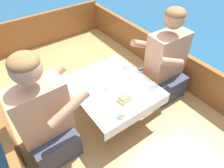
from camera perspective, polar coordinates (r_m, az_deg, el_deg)
name	(u,v)px	position (r m, az deg, el deg)	size (l,w,h in m)	color
ground_plane	(105,122)	(2.44, -2.05, -10.81)	(60.00, 60.00, 0.00)	navy
boat_deck	(105,114)	(2.32, -2.14, -8.47)	(1.95, 3.29, 0.31)	#A87F4C
gunwale_port	(8,138)	(1.90, -27.49, -13.49)	(0.06, 3.29, 0.41)	brown
gunwale_starboard	(167,60)	(2.57, 15.47, 6.65)	(0.06, 3.29, 0.41)	brown
bow_coaming	(44,29)	(3.28, -18.97, 14.61)	(1.83, 0.06, 0.47)	brown
cockpit_table	(112,89)	(1.86, 0.00, -1.34)	(0.70, 0.78, 0.39)	#B2B2B7
person_port	(44,118)	(1.65, -18.76, -9.14)	(0.53, 0.45, 0.99)	#333847
person_starboard	(165,63)	(2.17, 14.77, 5.73)	(0.53, 0.45, 0.98)	#333847
plate_sandwich	(124,101)	(1.69, 3.38, -4.83)	(0.18, 0.18, 0.01)	white
plate_bread	(91,75)	(1.96, -5.91, 2.62)	(0.21, 0.21, 0.01)	white
sandwich	(124,99)	(1.67, 3.42, -4.19)	(0.11, 0.09, 0.05)	tan
bowl_port_near	(121,81)	(1.85, 2.60, 0.74)	(0.11, 0.11, 0.04)	white
bowl_starboard_near	(84,92)	(1.76, -8.02, -2.20)	(0.13, 0.13, 0.04)	white
coffee_cup_port	(133,87)	(1.79, 6.12, -0.75)	(0.09, 0.07, 0.05)	white
coffee_cup_starboard	(121,64)	(2.05, 2.68, 5.59)	(0.11, 0.08, 0.05)	white
coffee_cup_center	(106,84)	(1.81, -1.78, -0.11)	(0.11, 0.08, 0.06)	white
tin_can	(121,114)	(1.57, 2.59, -8.50)	(0.07, 0.07, 0.05)	silver
utensil_spoon_port	(131,73)	(1.98, 5.58, 3.26)	(0.16, 0.09, 0.01)	silver
utensil_knife_port	(94,102)	(1.69, -5.27, -5.10)	(0.14, 0.11, 0.00)	silver
utensil_fork_starboard	(110,61)	(2.14, -0.59, 6.71)	(0.10, 0.16, 0.00)	silver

